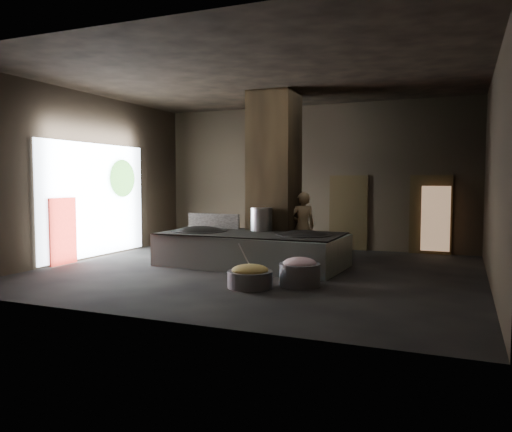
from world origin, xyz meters
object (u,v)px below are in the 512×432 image
at_px(wok_right, 304,238).
at_px(cook, 303,226).
at_px(veg_basin, 250,279).
at_px(wok_left, 199,234).
at_px(meat_basin, 300,275).
at_px(hearth_platform, 251,250).
at_px(stock_pot, 261,219).

bearing_deg(wok_right, cook, 108.34).
relative_size(cook, veg_basin, 2.03).
bearing_deg(cook, wok_left, 1.22).
relative_size(wok_left, veg_basin, 1.60).
relative_size(veg_basin, meat_basin, 1.09).
xyz_separation_m(veg_basin, meat_basin, (0.87, 0.54, 0.06)).
relative_size(wok_right, meat_basin, 1.62).
distance_m(hearth_platform, wok_left, 1.49).
bearing_deg(veg_basin, cook, 91.06).
bearing_deg(wok_left, cook, 31.12).
bearing_deg(stock_pot, cook, 43.78).
height_order(wok_left, wok_right, wok_left).
bearing_deg(wok_right, hearth_platform, -177.88).
xyz_separation_m(stock_pot, cook, (0.86, 0.82, -0.22)).
bearing_deg(wok_left, wok_right, 2.05).
xyz_separation_m(hearth_platform, stock_pot, (0.05, 0.55, 0.73)).
bearing_deg(veg_basin, wok_right, 81.28).
bearing_deg(hearth_platform, wok_left, -174.96).
bearing_deg(hearth_platform, cook, 59.55).
xyz_separation_m(wok_right, cook, (-0.44, 1.32, 0.16)).
bearing_deg(hearth_platform, meat_basin, -41.68).
bearing_deg(meat_basin, wok_left, 151.63).
distance_m(stock_pot, meat_basin, 3.11).
relative_size(wok_right, stock_pot, 2.25).
relative_size(hearth_platform, wok_right, 3.41).
bearing_deg(wok_left, stock_pot, 21.80).
bearing_deg(hearth_platform, wok_right, 5.19).
xyz_separation_m(stock_pot, veg_basin, (0.93, -2.91, -0.96)).
bearing_deg(wok_right, meat_basin, -75.23).
height_order(wok_right, cook, cook).
bearing_deg(cook, hearth_platform, 26.59).
relative_size(hearth_platform, wok_left, 3.17).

